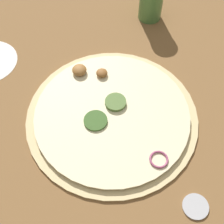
# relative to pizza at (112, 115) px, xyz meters

# --- Properties ---
(ground_plane) EXTENTS (3.00, 3.00, 0.00)m
(ground_plane) POSITION_rel_pizza_xyz_m (-0.00, 0.00, -0.01)
(ground_plane) COLOR brown
(pizza) EXTENTS (0.36, 0.36, 0.03)m
(pizza) POSITION_rel_pizza_xyz_m (0.00, 0.00, 0.00)
(pizza) COLOR beige
(pizza) RESTS_ON ground_plane
(loose_cap) EXTENTS (0.05, 0.05, 0.01)m
(loose_cap) POSITION_rel_pizza_xyz_m (-0.24, 0.01, -0.00)
(loose_cap) COLOR #B2B2B7
(loose_cap) RESTS_ON ground_plane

